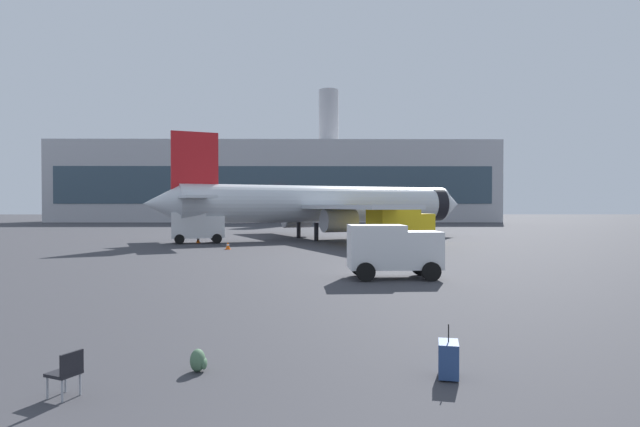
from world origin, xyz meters
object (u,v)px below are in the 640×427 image
at_px(rolling_suitcase, 448,359).
at_px(gate_chair, 67,371).
at_px(service_truck, 197,226).
at_px(cargo_van, 393,249).
at_px(safety_cone_far, 228,246).
at_px(fuel_truck, 400,225).
at_px(traveller_backpack, 198,361).
at_px(safety_cone_mid, 419,232).
at_px(airplane_at_gate, 323,204).
at_px(safety_cone_near, 198,240).

bearing_deg(rolling_suitcase, gate_chair, -172.07).
distance_m(service_truck, rolling_suitcase, 40.46).
xyz_separation_m(cargo_van, safety_cone_far, (-10.78, 16.65, -1.15)).
relative_size(service_truck, fuel_truck, 0.81).
bearing_deg(traveller_backpack, safety_cone_mid, 73.49).
distance_m(airplane_at_gate, safety_cone_far, 15.25).
distance_m(cargo_van, traveller_backpack, 15.30).
distance_m(service_truck, cargo_van, 27.93).
height_order(safety_cone_mid, safety_cone_far, safety_cone_mid).
xyz_separation_m(service_truck, rolling_suitcase, (13.80, -38.01, -1.22)).
distance_m(safety_cone_near, traveller_backpack, 38.45).
relative_size(cargo_van, safety_cone_near, 6.96).
relative_size(airplane_at_gate, traveller_backpack, 71.02).
bearing_deg(traveller_backpack, safety_cone_far, 98.42).
bearing_deg(service_truck, safety_cone_mid, 27.88).
distance_m(airplane_at_gate, fuel_truck, 10.93).
height_order(service_truck, gate_chair, service_truck).
bearing_deg(airplane_at_gate, cargo_van, -84.26).
relative_size(airplane_at_gate, cargo_van, 7.60).
height_order(safety_cone_near, gate_chair, gate_chair).
distance_m(airplane_at_gate, service_truck, 13.33).
distance_m(service_truck, safety_cone_near, 1.30).
bearing_deg(safety_cone_mid, safety_cone_near, -151.89).
distance_m(service_truck, gate_chair, 39.59).
bearing_deg(safety_cone_near, gate_chair, -80.66).
height_order(airplane_at_gate, cargo_van, airplane_at_gate).
height_order(cargo_van, safety_cone_near, cargo_van).
distance_m(safety_cone_mid, gate_chair, 54.11).
xyz_separation_m(cargo_van, safety_cone_near, (-14.74, 23.59, -1.13)).
height_order(safety_cone_near, rolling_suitcase, rolling_suitcase).
relative_size(fuel_truck, traveller_backpack, 13.33).
xyz_separation_m(safety_cone_near, rolling_suitcase, (13.70, -37.95, 0.07)).
bearing_deg(gate_chair, safety_cone_mid, 71.82).
height_order(fuel_truck, safety_cone_near, fuel_truck).
distance_m(rolling_suitcase, gate_chair, 7.37).
relative_size(service_truck, traveller_backpack, 10.83).
relative_size(safety_cone_near, safety_cone_mid, 0.94).
xyz_separation_m(fuel_truck, traveller_backpack, (-10.11, -34.85, -1.54)).
bearing_deg(airplane_at_gate, safety_cone_mid, 30.39).
height_order(fuel_truck, cargo_van, fuel_truck).
bearing_deg(traveller_backpack, safety_cone_near, 102.75).
xyz_separation_m(safety_cone_mid, traveller_backpack, (-14.81, -49.94, -0.11)).
bearing_deg(traveller_backpack, service_truck, 102.88).
distance_m(airplane_at_gate, rolling_suitcase, 43.82).
bearing_deg(cargo_van, safety_cone_near, 122.01).
bearing_deg(traveller_backpack, cargo_van, 65.77).
bearing_deg(safety_cone_far, safety_cone_mid, 45.08).
xyz_separation_m(fuel_truck, rolling_suitcase, (-4.90, -35.31, -1.38)).
bearing_deg(gate_chair, fuel_truck, 71.45).
xyz_separation_m(airplane_at_gate, service_truck, (-11.90, -5.64, -2.05)).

